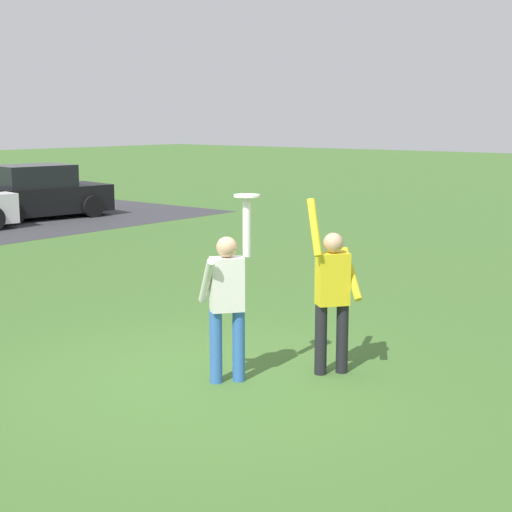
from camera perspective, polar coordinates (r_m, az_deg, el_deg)
name	(u,v)px	position (r m, az deg, el deg)	size (l,w,h in m)	color
ground_plane	(209,377)	(8.88, -3.56, -8.99)	(120.00, 120.00, 0.00)	#426B2D
person_catcher	(227,296)	(8.45, -2.18, -3.03)	(0.57, 0.55, 2.08)	#3366B7
person_defender	(332,291)	(8.77, 5.72, -2.60)	(0.65, 0.64, 2.05)	black
frisbee_disc	(247,196)	(8.31, -0.70, 4.52)	(0.28, 0.28, 0.02)	white
parked_car_black	(38,194)	(23.68, -15.98, 4.48)	(4.32, 2.49, 1.59)	black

